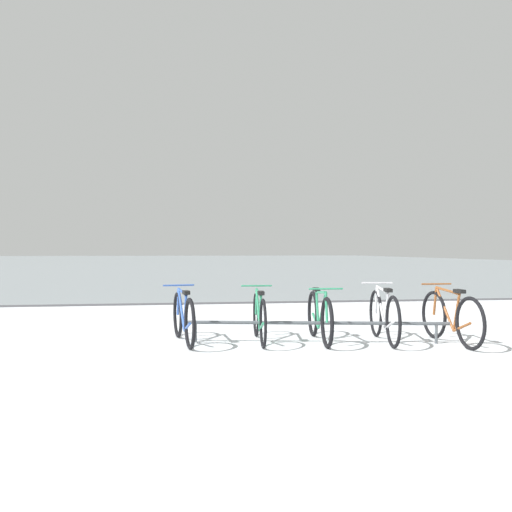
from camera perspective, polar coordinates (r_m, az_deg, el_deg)
The scene contains 7 objects.
ground at distance 57.49m, azimuth -6.54°, elevation -0.70°, with size 80.00×132.00×0.08m.
bike_rack at distance 7.90m, azimuth 6.06°, elevation -6.94°, with size 3.69×0.76×0.31m.
bicycle_0 at distance 7.89m, azimuth -7.47°, elevation -6.28°, with size 0.46×1.72×0.80m.
bicycle_1 at distance 7.92m, azimuth 0.34°, elevation -6.27°, with size 0.46×1.68×0.78m.
bicycle_2 at distance 7.97m, azimuth 6.54°, elevation -6.20°, with size 0.46×1.72×0.80m.
bicycle_3 at distance 8.11m, azimuth 13.00°, elevation -6.00°, with size 0.46×1.69×0.83m.
bicycle_4 at distance 8.22m, azimuth 19.38°, elevation -5.96°, with size 0.46×1.68×0.82m.
Camera 1 is at (-2.01, -3.54, 1.31)m, focal length 38.95 mm.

